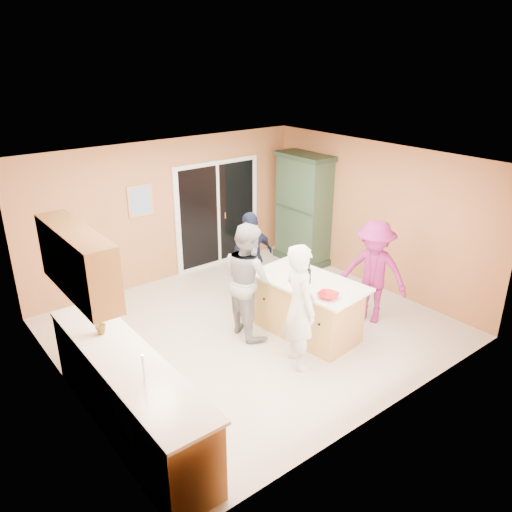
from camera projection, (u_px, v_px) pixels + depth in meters
floor at (252, 328)px, 7.79m from camera, size 5.50×5.50×0.00m
ceiling at (252, 163)px, 6.80m from camera, size 5.50×5.00×0.10m
wall_back at (169, 211)px, 9.12m from camera, size 5.50×0.10×2.60m
wall_front at (391, 317)px, 5.48m from camera, size 5.50×0.10×2.60m
wall_left at (63, 306)px, 5.73m from camera, size 0.10×5.00×2.60m
wall_right at (374, 216)px, 8.86m from camera, size 0.10×5.00×2.60m
left_cabinet_run at (134, 401)px, 5.45m from camera, size 0.65×3.05×1.24m
upper_cabinets at (77, 261)px, 5.46m from camera, size 0.35×1.60×0.75m
sliding_door at (218, 214)px, 9.78m from camera, size 1.90×0.07×2.10m
framed_picture at (140, 201)px, 8.67m from camera, size 0.46×0.04×0.56m
kitchen_island at (308, 309)px, 7.50m from camera, size 1.10×1.79×0.89m
green_hutch at (304, 210)px, 9.93m from camera, size 0.63×1.20×2.20m
woman_white at (300, 307)px, 6.58m from camera, size 0.59×0.74×1.77m
woman_grey at (248, 280)px, 7.37m from camera, size 0.75×0.92×1.76m
woman_navy at (251, 258)px, 8.37m from camera, size 0.97×0.48×1.60m
woman_magenta at (373, 272)px, 7.73m from camera, size 1.01×1.24×1.67m
serving_bowl at (328, 296)px, 6.79m from camera, size 0.34×0.34×0.07m
tulip_vase at (99, 319)px, 5.77m from camera, size 0.25×0.21×0.40m
tumbler_near at (299, 281)px, 7.16m from camera, size 0.11×0.11×0.12m
tumbler_far at (300, 275)px, 7.39m from camera, size 0.07×0.07×0.10m
wine_bottle at (309, 276)px, 7.20m from camera, size 0.07×0.07×0.29m
white_plate at (342, 291)px, 6.99m from camera, size 0.28×0.28×0.01m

